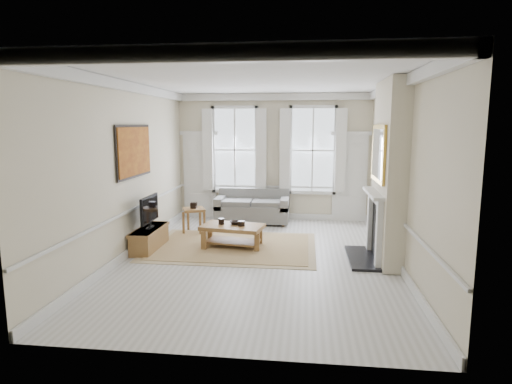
# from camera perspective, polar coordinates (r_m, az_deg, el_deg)

# --- Properties ---
(floor) EXTENTS (7.20, 7.20, 0.00)m
(floor) POSITION_cam_1_polar(r_m,az_deg,el_deg) (8.43, 0.38, -8.86)
(floor) COLOR #B7B5AD
(floor) RESTS_ON ground
(ceiling) EXTENTS (7.20, 7.20, 0.00)m
(ceiling) POSITION_cam_1_polar(r_m,az_deg,el_deg) (8.06, 0.40, 14.80)
(ceiling) COLOR white
(ceiling) RESTS_ON back_wall
(back_wall) EXTENTS (5.20, 0.00, 5.20)m
(back_wall) POSITION_cam_1_polar(r_m,az_deg,el_deg) (11.64, 2.34, 4.64)
(back_wall) COLOR beige
(back_wall) RESTS_ON floor
(left_wall) EXTENTS (0.00, 7.20, 7.20)m
(left_wall) POSITION_cam_1_polar(r_m,az_deg,el_deg) (8.75, -16.82, 2.81)
(left_wall) COLOR beige
(left_wall) RESTS_ON floor
(right_wall) EXTENTS (0.00, 7.20, 7.20)m
(right_wall) POSITION_cam_1_polar(r_m,az_deg,el_deg) (8.21, 18.76, 2.33)
(right_wall) COLOR beige
(right_wall) RESTS_ON floor
(window_left) EXTENTS (1.26, 0.20, 2.20)m
(window_left) POSITION_cam_1_polar(r_m,az_deg,el_deg) (11.71, -2.82, 5.64)
(window_left) COLOR #B2BCC6
(window_left) RESTS_ON back_wall
(window_right) EXTENTS (1.26, 0.20, 2.20)m
(window_right) POSITION_cam_1_polar(r_m,az_deg,el_deg) (11.55, 7.56, 5.53)
(window_right) COLOR #B2BCC6
(window_right) RESTS_ON back_wall
(door_left) EXTENTS (0.90, 0.08, 2.30)m
(door_left) POSITION_cam_1_polar(r_m,az_deg,el_deg) (11.99, -7.51, 2.06)
(door_left) COLOR silver
(door_left) RESTS_ON floor
(door_right) EXTENTS (0.90, 0.08, 2.30)m
(door_right) POSITION_cam_1_polar(r_m,az_deg,el_deg) (11.68, 12.39, 1.74)
(door_right) COLOR silver
(door_right) RESTS_ON floor
(painting) EXTENTS (0.05, 1.66, 1.06)m
(painting) POSITION_cam_1_polar(r_m,az_deg,el_deg) (8.98, -15.92, 5.24)
(painting) COLOR #B9701F
(painting) RESTS_ON left_wall
(chimney_breast) EXTENTS (0.35, 1.70, 3.38)m
(chimney_breast) POSITION_cam_1_polar(r_m,az_deg,el_deg) (8.37, 17.31, 2.52)
(chimney_breast) COLOR beige
(chimney_breast) RESTS_ON floor
(hearth) EXTENTS (0.55, 1.50, 0.05)m
(hearth) POSITION_cam_1_polar(r_m,az_deg,el_deg) (8.64, 13.98, -8.51)
(hearth) COLOR black
(hearth) RESTS_ON floor
(fireplace) EXTENTS (0.21, 1.45, 1.33)m
(fireplace) POSITION_cam_1_polar(r_m,az_deg,el_deg) (8.49, 15.50, -3.94)
(fireplace) COLOR silver
(fireplace) RESTS_ON floor
(mirror) EXTENTS (0.06, 1.26, 1.06)m
(mirror) POSITION_cam_1_polar(r_m,az_deg,el_deg) (8.30, 15.96, 4.96)
(mirror) COLOR gold
(mirror) RESTS_ON chimney_breast
(sofa) EXTENTS (1.91, 0.93, 0.87)m
(sofa) POSITION_cam_1_polar(r_m,az_deg,el_deg) (11.39, -0.44, -2.23)
(sofa) COLOR slate
(sofa) RESTS_ON floor
(side_table) EXTENTS (0.64, 0.64, 0.59)m
(side_table) POSITION_cam_1_polar(r_m,az_deg,el_deg) (10.38, -8.28, -2.77)
(side_table) COLOR brown
(side_table) RESTS_ON floor
(rug) EXTENTS (3.50, 2.60, 0.02)m
(rug) POSITION_cam_1_polar(r_m,az_deg,el_deg) (9.20, -3.13, -7.25)
(rug) COLOR tan
(rug) RESTS_ON floor
(coffee_table) EXTENTS (1.38, 0.95, 0.48)m
(coffee_table) POSITION_cam_1_polar(r_m,az_deg,el_deg) (9.10, -3.15, -4.93)
(coffee_table) COLOR brown
(coffee_table) RESTS_ON rug
(ceramic_pot_a) EXTENTS (0.13, 0.13, 0.13)m
(ceramic_pot_a) POSITION_cam_1_polar(r_m,az_deg,el_deg) (9.16, -4.65, -3.92)
(ceramic_pot_a) COLOR black
(ceramic_pot_a) RESTS_ON coffee_table
(ceramic_pot_b) EXTENTS (0.15, 0.15, 0.10)m
(ceramic_pot_b) POSITION_cam_1_polar(r_m,az_deg,el_deg) (8.99, -1.95, -4.22)
(ceramic_pot_b) COLOR black
(ceramic_pot_b) RESTS_ON coffee_table
(bowl) EXTENTS (0.27, 0.27, 0.06)m
(bowl) POSITION_cam_1_polar(r_m,az_deg,el_deg) (9.16, -2.74, -4.10)
(bowl) COLOR black
(bowl) RESTS_ON coffee_table
(tv_stand) EXTENTS (0.41, 1.27, 0.45)m
(tv_stand) POSITION_cam_1_polar(r_m,az_deg,el_deg) (9.25, -14.00, -6.05)
(tv_stand) COLOR brown
(tv_stand) RESTS_ON floor
(tv) EXTENTS (0.08, 0.90, 0.68)m
(tv) POSITION_cam_1_polar(r_m,az_deg,el_deg) (9.10, -14.02, -2.27)
(tv) COLOR black
(tv) RESTS_ON tv_stand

